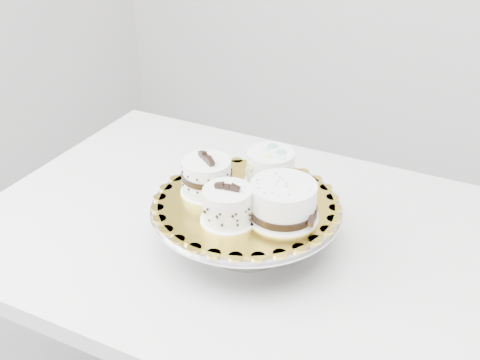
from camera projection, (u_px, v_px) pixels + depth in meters
The scene contains 7 objects.
table at pixel (258, 262), 1.29m from camera, with size 1.27×0.91×0.75m.
cake_stand at pixel (246, 218), 1.17m from camera, with size 0.37×0.37×0.10m.
cake_board at pixel (246, 203), 1.15m from camera, with size 0.34×0.34×0.00m, color gold.
cake_swirl at pixel (228, 206), 1.08m from camera, with size 0.11×0.11×0.08m.
cake_banded at pixel (207, 177), 1.17m from camera, with size 0.13×0.13×0.09m.
cake_dots at pixel (271, 167), 1.20m from camera, with size 0.12×0.12×0.07m.
cake_ribbon at pixel (284, 202), 1.09m from camera, with size 0.15×0.15×0.07m.
Camera 1 is at (0.42, -0.65, 1.47)m, focal length 45.00 mm.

